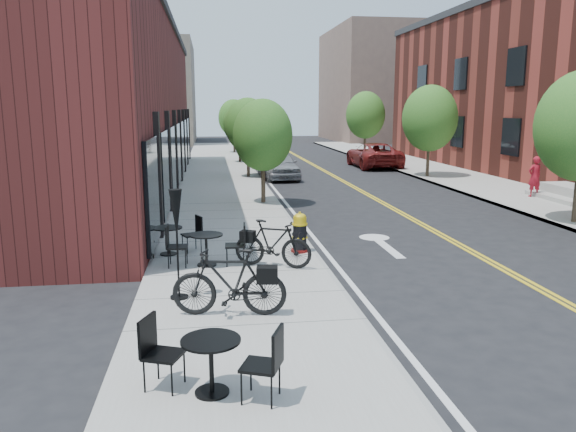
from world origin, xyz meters
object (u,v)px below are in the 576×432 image
bistro_set_a (211,358)px  pedestrian (535,177)px  fire_hydrant (300,233)px  bicycle_left (229,282)px  patio_umbrella (176,221)px  parked_car_b (274,164)px  bicycle_right (273,244)px  parked_car_c (263,153)px  parked_car_a (278,165)px  bistro_set_b (168,237)px  bistro_set_c (206,245)px  parked_car_far (374,155)px

bistro_set_a → pedestrian: 18.93m
fire_hydrant → bicycle_left: 4.50m
patio_umbrella → parked_car_b: 19.71m
bicycle_right → pedestrian: bearing=-29.6°
bicycle_left → parked_car_c: size_ratio=0.39×
parked_car_a → bistro_set_a: bearing=-103.7°
bicycle_left → parked_car_c: bearing=-177.7°
fire_hydrant → parked_car_b: (1.21, 16.20, 0.10)m
bicycle_right → patio_umbrella: 2.83m
bicycle_right → pedestrian: pedestrian is taller
parked_car_a → bistro_set_b: bearing=-111.3°
bistro_set_c → parked_car_b: size_ratio=0.42×
bicycle_left → bicycle_right: bicycle_left is taller
parked_car_c → pedestrian: (9.36, -15.22, 0.21)m
fire_hydrant → bistro_set_b: size_ratio=0.60×
bicycle_right → pedestrian: (11.38, 8.51, 0.27)m
bistro_set_a → parked_car_c: size_ratio=0.35×
bicycle_left → pedestrian: bearing=141.3°
bicycle_right → bistro_set_a: bicycle_right is taller
parked_car_c → bistro_set_b: bearing=-102.3°
pedestrian → patio_umbrella: bearing=29.0°
fire_hydrant → parked_car_far: size_ratio=0.18×
parked_car_a → parked_car_c: size_ratio=0.85×
bistro_set_a → parked_car_b: size_ratio=0.42×
bicycle_right → pedestrian: size_ratio=1.10×
bistro_set_c → bistro_set_a: bearing=-86.7°
bicycle_left → bistro_set_a: bicycle_left is taller
parked_car_far → pedestrian: bearing=103.3°
bistro_set_c → parked_car_b: parked_car_b is taller
bistro_set_b → parked_car_b: size_ratio=0.39×
bistro_set_b → parked_car_far: (10.96, 19.80, 0.19)m
pedestrian → parked_car_far: bearing=-86.3°
bicycle_left → parked_car_a: 19.56m
parked_car_far → pedestrian: (2.79, -12.71, 0.17)m
bicycle_left → parked_car_b: (3.08, 20.29, -0.02)m
bicycle_left → parked_car_b: size_ratio=0.47×
bicycle_left → parked_car_b: parked_car_b is taller
bistro_set_b → parked_car_c: 22.74m
bicycle_right → parked_car_c: 23.81m
bicycle_right → parked_car_a: 16.61m
fire_hydrant → bicycle_right: (-0.81, -1.26, 0.06)m
parked_car_far → fire_hydrant: bearing=69.6°
parked_car_a → pedestrian: size_ratio=2.62×
bistro_set_b → pedestrian: 15.48m
parked_car_far → bistro_set_b: bearing=61.9°
bistro_set_c → parked_car_far: size_ratio=0.32×
bicycle_left → parked_car_far: 25.91m
bistro_set_c → parked_car_a: size_ratio=0.41×
bistro_set_b → pedestrian: size_ratio=1.03×
parked_car_a → parked_car_b: (-0.12, 0.99, -0.03)m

